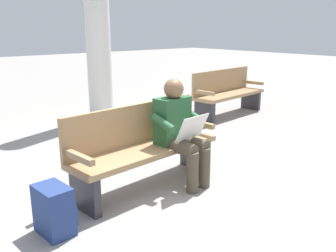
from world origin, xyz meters
TOP-DOWN VIEW (x-y plane):
  - ground_plane at (0.00, 0.00)m, footprint 40.00×40.00m
  - bench_near at (0.01, -0.07)m, footprint 1.83×0.63m
  - person_seated at (-0.35, 0.13)m, footprint 0.59×0.60m
  - backpack at (1.18, 0.25)m, footprint 0.29×0.36m
  - bench_far at (-3.32, -1.74)m, footprint 1.84×0.67m
  - support_pillar at (-1.21, -3.07)m, footprint 0.45×0.45m

SIDE VIEW (x-z plane):
  - ground_plane at x=0.00m, z-range 0.00..0.00m
  - backpack at x=1.18m, z-range 0.00..0.43m
  - bench_near at x=0.01m, z-range 0.01..0.91m
  - bench_far at x=-3.32m, z-range 0.01..0.91m
  - person_seated at x=-0.35m, z-range 0.04..1.22m
  - support_pillar at x=-1.21m, z-range 0.00..3.80m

